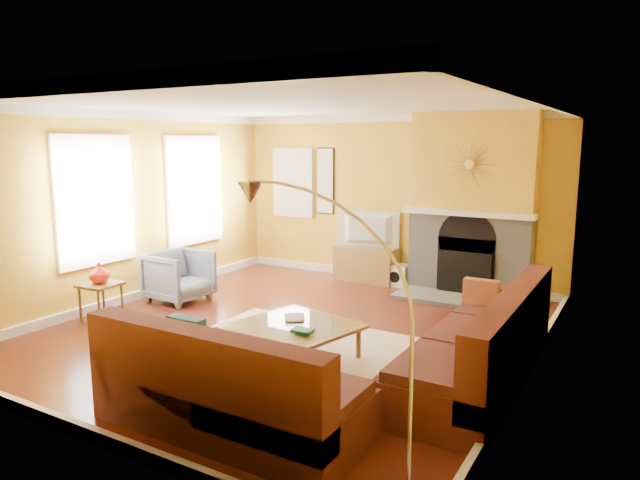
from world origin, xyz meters
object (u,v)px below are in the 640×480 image
Objects in this scene: media_console at (366,264)px; side_table at (101,302)px; sectional_sofa at (356,331)px; armchair at (179,276)px; coffee_table at (293,345)px; arc_lamp at (332,341)px.

side_table is at bearing -118.55° from media_console.
armchair is (-3.40, 1.10, -0.09)m from sectional_sofa.
coffee_table is 2.25× the size of side_table.
armchair is 1.23m from side_table.
sectional_sofa reaches higher than side_table.
coffee_table is 1.40× the size of armchair.
side_table is 4.61m from arc_lamp.
coffee_table is at bearing -0.41° from side_table.
sectional_sofa is at bearing -65.77° from media_console.
media_console is at bearing 114.23° from sectional_sofa.
sectional_sofa is 3.59m from side_table.
side_table is (-0.19, -1.21, -0.11)m from armchair.
armchair reaches higher than coffee_table.
armchair is at bearing 81.19° from side_table.
armchair is at bearing 162.03° from sectional_sofa.
armchair is at bearing -126.36° from media_console.
side_table is (-1.99, -3.66, -0.03)m from media_console.
media_console is (-0.94, 3.68, 0.06)m from coffee_table.
sectional_sofa is 7.69× the size of side_table.
arc_lamp is at bearing -49.65° from coffee_table.
media_console is 4.16m from side_table.
media_console is at bearing 61.45° from side_table.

